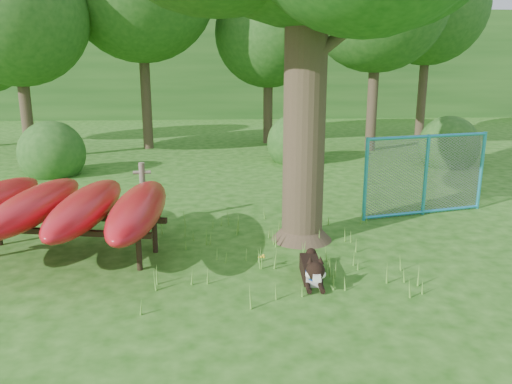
{
  "coord_description": "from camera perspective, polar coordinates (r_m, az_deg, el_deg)",
  "views": [
    {
      "loc": [
        -0.34,
        -6.44,
        2.94
      ],
      "look_at": [
        0.2,
        1.2,
        1.0
      ],
      "focal_mm": 35.0,
      "sensor_mm": 36.0,
      "label": 1
    }
  ],
  "objects": [
    {
      "name": "ground",
      "position": [
        7.09,
        -0.94,
        -10.29
      ],
      "size": [
        80.0,
        80.0,
        0.0
      ],
      "primitive_type": "plane",
      "color": "#1E5410",
      "rests_on": "ground"
    },
    {
      "name": "wooden_post",
      "position": [
        9.6,
        -12.78,
        -0.03
      ],
      "size": [
        0.33,
        0.12,
        1.21
      ],
      "rotation": [
        0.0,
        0.0,
        0.07
      ],
      "color": "#655E4C",
      "rests_on": "ground"
    },
    {
      "name": "kayak_rack",
      "position": [
        8.29,
        -21.41,
        -1.53
      ],
      "size": [
        3.41,
        3.66,
        1.09
      ],
      "rotation": [
        0.0,
        0.0,
        -0.2
      ],
      "color": "black",
      "rests_on": "ground"
    },
    {
      "name": "husky_dog",
      "position": [
        7.08,
        6.48,
        -8.88
      ],
      "size": [
        0.31,
        1.11,
        0.49
      ],
      "rotation": [
        0.0,
        0.0,
        -0.05
      ],
      "color": "black",
      "rests_on": "ground"
    },
    {
      "name": "fence_section",
      "position": [
        10.56,
        18.82,
        1.85
      ],
      "size": [
        2.73,
        0.74,
        2.72
      ],
      "rotation": [
        0.0,
        0.0,
        0.24
      ],
      "color": "#299BC2",
      "rests_on": "ground"
    },
    {
      "name": "wildflower_clump",
      "position": [
        7.45,
        0.68,
        -7.53
      ],
      "size": [
        0.1,
        0.1,
        0.22
      ],
      "rotation": [
        0.0,
        0.0,
        0.42
      ],
      "color": "#5C9C33",
      "rests_on": "ground"
    },
    {
      "name": "bg_tree_a",
      "position": [
        17.63,
        -25.82,
        17.9
      ],
      "size": [
        4.4,
        4.4,
        6.7
      ],
      "color": "#3B2E20",
      "rests_on": "ground"
    },
    {
      "name": "bg_tree_c",
      "position": [
        19.57,
        1.42,
        17.63
      ],
      "size": [
        4.0,
        4.0,
        6.12
      ],
      "color": "#3B2E20",
      "rests_on": "ground"
    },
    {
      "name": "bg_tree_d",
      "position": [
        18.37,
        13.77,
        20.53
      ],
      "size": [
        4.8,
        4.8,
        7.5
      ],
      "color": "#3B2E20",
      "rests_on": "ground"
    },
    {
      "name": "bg_tree_e",
      "position": [
        22.2,
        19.17,
        19.39
      ],
      "size": [
        4.6,
        4.6,
        7.55
      ],
      "color": "#3B2E20",
      "rests_on": "ground"
    },
    {
      "name": "shrub_left",
      "position": [
        14.99,
        -22.08,
        1.85
      ],
      "size": [
        1.8,
        1.8,
        1.8
      ],
      "primitive_type": "sphere",
      "color": "#204F19",
      "rests_on": "ground"
    },
    {
      "name": "shrub_right",
      "position": [
        16.25,
        20.95,
        2.84
      ],
      "size": [
        1.8,
        1.8,
        1.8
      ],
      "primitive_type": "sphere",
      "color": "#204F19",
      "rests_on": "ground"
    },
    {
      "name": "shrub_mid",
      "position": [
        15.89,
        4.5,
        3.5
      ],
      "size": [
        1.8,
        1.8,
        1.8
      ],
      "primitive_type": "sphere",
      "color": "#204F19",
      "rests_on": "ground"
    },
    {
      "name": "wooded_hillside",
      "position": [
        34.45,
        -3.59,
        14.28
      ],
      "size": [
        80.0,
        12.0,
        6.0
      ],
      "primitive_type": "cube",
      "color": "#204F19",
      "rests_on": "ground"
    }
  ]
}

